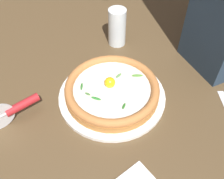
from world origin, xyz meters
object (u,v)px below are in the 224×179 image
object	(u,v)px
pizza	(112,89)
side_bowl	(208,51)
drinking_glass	(117,30)
pizza_cutter	(14,109)

from	to	relation	value
pizza	side_bowl	distance (m)	0.37
side_bowl	drinking_glass	world-z (taller)	drinking_glass
pizza	side_bowl	xyz separation A→B (m)	(0.02, -0.37, -0.01)
pizza	side_bowl	size ratio (longest dim) A/B	2.71
drinking_glass	pizza	bearing A→B (deg)	149.17
pizza	drinking_glass	distance (m)	0.26
pizza	side_bowl	world-z (taller)	pizza
pizza	pizza_cutter	world-z (taller)	pizza_cutter
side_bowl	pizza_cutter	distance (m)	0.63
pizza_cutter	drinking_glass	world-z (taller)	drinking_glass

